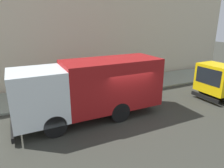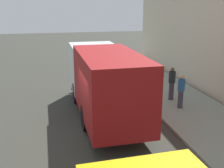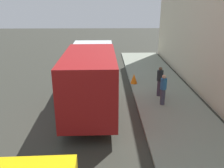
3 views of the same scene
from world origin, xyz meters
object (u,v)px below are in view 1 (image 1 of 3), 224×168
(pedestrian_walking, at_px, (74,82))
(pedestrian_standing, at_px, (55,83))
(large_utility_truck, at_px, (91,87))
(traffic_cone_orange, at_px, (21,104))

(pedestrian_walking, height_order, pedestrian_standing, pedestrian_standing)
(large_utility_truck, xyz_separation_m, pedestrian_standing, (3.82, 1.15, -0.72))
(large_utility_truck, bearing_deg, pedestrian_standing, 16.06)
(large_utility_truck, height_order, traffic_cone_orange, large_utility_truck)
(pedestrian_walking, relative_size, traffic_cone_orange, 2.54)
(large_utility_truck, height_order, pedestrian_standing, large_utility_truck)
(pedestrian_walking, xyz_separation_m, pedestrian_standing, (0.08, 1.23, 0.04))
(large_utility_truck, height_order, pedestrian_walking, large_utility_truck)
(pedestrian_walking, bearing_deg, pedestrian_standing, 23.42)
(pedestrian_standing, relative_size, traffic_cone_orange, 2.65)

